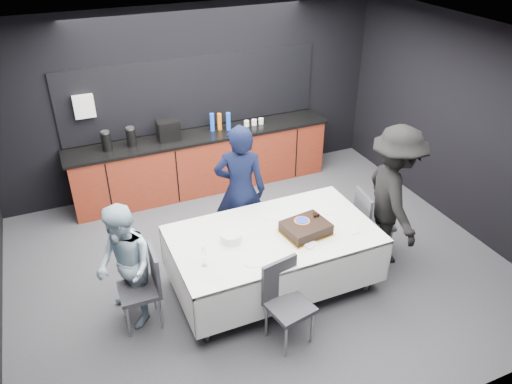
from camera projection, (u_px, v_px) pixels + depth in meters
The scene contains 18 objects.
ground at pixel (259, 266), 6.35m from camera, with size 6.00×6.00×0.00m, color #3D3D42.
room_shell at pixel (260, 132), 5.40m from camera, with size 6.04×5.04×2.82m.
kitchenette at pixel (201, 157), 7.82m from camera, with size 4.10×0.64×2.05m.
party_table at pixel (273, 243), 5.71m from camera, with size 2.32×1.32×0.78m.
cake_assembly at pixel (306, 228), 5.61m from camera, with size 0.58×0.50×0.17m.
plate_stack at pixel (231, 237), 5.49m from camera, with size 0.24×0.24×0.10m, color white.
loose_plate_near at pixel (253, 261), 5.20m from camera, with size 0.22×0.22×0.01m, color white.
loose_plate_right_a at pixel (329, 211), 6.03m from camera, with size 0.18×0.18×0.01m, color white.
loose_plate_right_b at pixel (351, 229), 5.70m from camera, with size 0.21×0.21×0.01m, color white.
loose_plate_far at pixel (271, 216), 5.94m from camera, with size 0.22×0.22×0.01m, color white.
fork_pile at pixel (311, 245), 5.43m from camera, with size 0.15×0.09×0.02m, color white.
champagne_flute at pixel (204, 253), 5.06m from camera, with size 0.06×0.06×0.22m.
chair_left at pixel (146, 282), 5.28m from camera, with size 0.43×0.43×0.92m.
chair_right at pixel (369, 219), 6.32m from camera, with size 0.47×0.47×0.92m.
chair_near at pixel (285, 296), 5.10m from camera, with size 0.49×0.49×0.92m.
person_center at pixel (240, 191), 6.25m from camera, with size 0.65×0.42×1.77m, color black.
person_left at pixel (125, 267), 5.21m from camera, with size 0.70×0.55×1.44m, color #9EB7C7.
person_right at pixel (393, 196), 6.08m from camera, with size 1.18×0.68×1.82m, color black.
Camera 1 is at (-2.02, -4.55, 4.06)m, focal length 35.00 mm.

